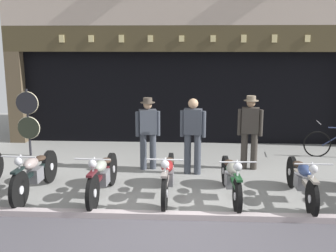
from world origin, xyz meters
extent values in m
cube|color=gray|center=(0.00, 5.00, -0.04)|extent=(21.91, 10.00, 0.08)
cube|color=#AC9EA0|center=(0.00, 0.08, 0.01)|extent=(21.91, 0.16, 0.18)
cube|color=black|center=(0.00, 7.30, 1.30)|extent=(9.11, 4.00, 2.60)
cube|color=brown|center=(-4.73, 5.18, 1.30)|extent=(0.44, 0.36, 2.60)
cube|color=black|center=(0.00, 5.55, 1.43)|extent=(8.72, 0.03, 2.18)
cube|color=#463C25|center=(0.00, 5.12, 2.95)|extent=(9.91, 0.24, 0.70)
cube|color=#DBC684|center=(-3.28, 4.99, 2.95)|extent=(0.14, 0.03, 0.20)
cube|color=#DBC684|center=(-2.47, 4.99, 2.95)|extent=(0.14, 0.03, 0.19)
cube|color=#DBC684|center=(-1.64, 4.99, 2.95)|extent=(0.14, 0.03, 0.20)
cube|color=#DBC684|center=(-0.85, 4.99, 2.95)|extent=(0.14, 0.03, 0.18)
cube|color=#DBC684|center=(-0.01, 4.99, 2.95)|extent=(0.14, 0.03, 0.16)
cube|color=#DBC684|center=(0.83, 4.99, 2.95)|extent=(0.14, 0.03, 0.18)
cube|color=#DBC684|center=(1.65, 4.99, 2.95)|extent=(0.14, 0.03, 0.20)
cube|color=#DBC684|center=(2.46, 4.99, 2.95)|extent=(0.14, 0.03, 0.21)
cube|color=#DBC684|center=(3.32, 4.99, 2.95)|extent=(0.14, 0.03, 0.19)
cylinder|color=black|center=(-2.71, 0.36, 0.34)|extent=(0.10, 0.67, 0.67)
cylinder|color=silver|center=(-2.71, 0.36, 0.34)|extent=(0.11, 0.15, 0.15)
cylinder|color=black|center=(-2.65, 1.73, 0.34)|extent=(0.11, 0.67, 0.67)
cylinder|color=silver|center=(-2.65, 1.73, 0.34)|extent=(0.12, 0.15, 0.15)
cube|color=black|center=(-2.68, 1.04, 0.46)|extent=(0.13, 1.26, 0.07)
cube|color=slate|center=(-2.68, 1.04, 0.39)|extent=(0.21, 0.33, 0.26)
ellipsoid|color=gray|center=(-2.69, 0.88, 0.66)|extent=(0.24, 0.47, 0.20)
ellipsoid|color=#38281E|center=(-2.67, 1.29, 0.64)|extent=(0.21, 0.31, 0.10)
cube|color=black|center=(-2.71, 0.36, 0.69)|extent=(0.12, 0.36, 0.04)
sphere|color=silver|center=(-2.71, 0.42, 0.84)|extent=(0.15, 0.15, 0.15)
cylinder|color=silver|center=(-2.71, 0.42, 0.92)|extent=(0.62, 0.05, 0.02)
cylinder|color=silver|center=(-2.71, 0.40, 0.63)|extent=(0.05, 0.25, 0.62)
cylinder|color=black|center=(-1.41, 0.29, 0.33)|extent=(0.10, 0.66, 0.66)
cylinder|color=silver|center=(-1.41, 0.29, 0.33)|extent=(0.11, 0.15, 0.14)
cylinder|color=black|center=(-1.34, 1.64, 0.33)|extent=(0.11, 0.66, 0.66)
cylinder|color=silver|center=(-1.34, 1.64, 0.33)|extent=(0.12, 0.15, 0.14)
cube|color=#4F181D|center=(-1.38, 0.97, 0.45)|extent=(0.13, 1.24, 0.07)
cube|color=slate|center=(-1.38, 0.97, 0.38)|extent=(0.22, 0.33, 0.26)
ellipsoid|color=gray|center=(-1.39, 0.80, 0.65)|extent=(0.24, 0.47, 0.20)
ellipsoid|color=#38281E|center=(-1.37, 1.21, 0.63)|extent=(0.21, 0.31, 0.10)
cube|color=#4F181D|center=(-1.41, 0.29, 0.68)|extent=(0.12, 0.36, 0.04)
sphere|color=silver|center=(-1.41, 0.35, 0.83)|extent=(0.15, 0.15, 0.15)
cylinder|color=silver|center=(-1.41, 0.35, 0.91)|extent=(0.62, 0.05, 0.02)
cylinder|color=silver|center=(-1.41, 0.33, 0.62)|extent=(0.05, 0.27, 0.61)
cylinder|color=black|center=(-0.19, 0.34, 0.33)|extent=(0.09, 0.66, 0.65)
cylinder|color=silver|center=(-0.19, 0.34, 0.33)|extent=(0.10, 0.15, 0.14)
cylinder|color=black|center=(-0.15, 1.73, 0.33)|extent=(0.10, 0.66, 0.65)
cylinder|color=silver|center=(-0.15, 1.73, 0.33)|extent=(0.11, 0.15, 0.14)
cube|color=gray|center=(-0.17, 1.03, 0.45)|extent=(0.11, 1.28, 0.07)
cube|color=slate|center=(-0.17, 1.03, 0.38)|extent=(0.21, 0.33, 0.26)
ellipsoid|color=maroon|center=(-0.17, 0.87, 0.65)|extent=(0.23, 0.47, 0.20)
ellipsoid|color=#38281E|center=(-0.16, 1.28, 0.63)|extent=(0.21, 0.31, 0.10)
cube|color=gray|center=(-0.19, 0.34, 0.67)|extent=(0.11, 0.36, 0.04)
sphere|color=silver|center=(-0.19, 0.40, 0.83)|extent=(0.15, 0.15, 0.15)
cylinder|color=silver|center=(-0.19, 0.40, 0.91)|extent=(0.62, 0.04, 0.02)
cylinder|color=silver|center=(-0.19, 0.38, 0.62)|extent=(0.04, 0.24, 0.62)
cylinder|color=black|center=(1.03, 0.33, 0.31)|extent=(0.11, 0.61, 0.61)
cylinder|color=silver|center=(1.03, 0.33, 0.31)|extent=(0.11, 0.14, 0.13)
cylinder|color=black|center=(0.95, 1.72, 0.31)|extent=(0.11, 0.62, 0.61)
cylinder|color=silver|center=(0.95, 1.72, 0.31)|extent=(0.12, 0.14, 0.13)
cube|color=#173F20|center=(0.99, 1.03, 0.43)|extent=(0.14, 1.28, 0.07)
cube|color=slate|center=(0.99, 1.03, 0.36)|extent=(0.22, 0.33, 0.26)
ellipsoid|color=gray|center=(1.00, 0.86, 0.63)|extent=(0.25, 0.47, 0.20)
ellipsoid|color=#38281E|center=(0.98, 1.28, 0.61)|extent=(0.22, 0.31, 0.10)
cube|color=#173F20|center=(1.03, 0.33, 0.63)|extent=(0.12, 0.37, 0.04)
sphere|color=silver|center=(1.03, 0.39, 0.81)|extent=(0.15, 0.15, 0.15)
cylinder|color=silver|center=(1.03, 0.39, 0.89)|extent=(0.62, 0.06, 0.02)
cylinder|color=silver|center=(1.03, 0.37, 0.60)|extent=(0.05, 0.29, 0.60)
cylinder|color=black|center=(2.25, 0.26, 0.31)|extent=(0.08, 0.62, 0.62)
cylinder|color=silver|center=(2.25, 0.26, 0.31)|extent=(0.10, 0.14, 0.14)
cylinder|color=black|center=(2.27, 1.71, 0.31)|extent=(0.09, 0.62, 0.62)
cylinder|color=silver|center=(2.27, 1.71, 0.31)|extent=(0.11, 0.14, 0.14)
cube|color=gray|center=(2.26, 0.99, 0.43)|extent=(0.09, 1.33, 0.07)
cube|color=slate|center=(2.26, 0.99, 0.36)|extent=(0.20, 0.32, 0.26)
ellipsoid|color=navy|center=(2.26, 0.81, 0.63)|extent=(0.23, 0.46, 0.20)
ellipsoid|color=#38281E|center=(2.26, 1.24, 0.61)|extent=(0.20, 0.30, 0.10)
cube|color=gray|center=(2.25, 0.26, 0.64)|extent=(0.11, 0.36, 0.04)
sphere|color=silver|center=(2.25, 0.32, 0.81)|extent=(0.15, 0.15, 0.15)
cylinder|color=silver|center=(2.25, 0.32, 0.89)|extent=(0.62, 0.03, 0.02)
cylinder|color=silver|center=(2.25, 0.30, 0.60)|extent=(0.04, 0.28, 0.60)
cylinder|color=#3D424C|center=(-0.60, 2.76, 0.42)|extent=(0.15, 0.15, 0.84)
cylinder|color=#3D424C|center=(-0.82, 2.71, 0.42)|extent=(0.15, 0.15, 0.84)
cube|color=#3D424C|center=(-0.71, 2.74, 1.10)|extent=(0.42, 0.30, 0.56)
cube|color=white|center=(-0.74, 2.85, 1.16)|extent=(0.14, 0.05, 0.31)
cube|color=black|center=(-0.74, 2.86, 1.15)|extent=(0.05, 0.02, 0.29)
cylinder|color=#3D424C|center=(-0.48, 2.79, 1.05)|extent=(0.09, 0.09, 0.56)
cylinder|color=#3D424C|center=(-0.94, 2.68, 1.05)|extent=(0.09, 0.09, 0.56)
sphere|color=tan|center=(-0.71, 2.74, 1.48)|extent=(0.19, 0.19, 0.19)
cylinder|color=#4C4238|center=(-0.71, 2.74, 1.54)|extent=(0.33, 0.33, 0.01)
cylinder|color=#4C4238|center=(-0.71, 2.74, 1.59)|extent=(0.20, 0.20, 0.11)
cylinder|color=#3D424C|center=(0.41, 2.42, 0.46)|extent=(0.15, 0.15, 0.91)
cylinder|color=#3D424C|center=(0.19, 2.45, 0.46)|extent=(0.15, 0.15, 0.91)
cube|color=#3D424C|center=(0.30, 2.44, 1.17)|extent=(0.40, 0.27, 0.55)
cube|color=silver|center=(0.31, 2.55, 1.24)|extent=(0.14, 0.04, 0.31)
cube|color=#47234C|center=(0.31, 2.56, 1.23)|extent=(0.05, 0.02, 0.29)
cylinder|color=#3D424C|center=(0.53, 2.41, 1.12)|extent=(0.09, 0.09, 0.57)
cylinder|color=#3D424C|center=(0.06, 2.47, 1.12)|extent=(0.09, 0.09, 0.57)
sphere|color=tan|center=(0.30, 2.44, 1.56)|extent=(0.22, 0.22, 0.22)
cylinder|color=#38332D|center=(1.69, 2.84, 0.43)|extent=(0.15, 0.15, 0.86)
cylinder|color=#38332D|center=(1.48, 2.87, 0.43)|extent=(0.15, 0.15, 0.86)
cube|color=#38332D|center=(1.59, 2.86, 1.13)|extent=(0.41, 0.28, 0.58)
cube|color=silver|center=(1.60, 2.97, 1.20)|extent=(0.14, 0.04, 0.33)
cube|color=#47234C|center=(1.61, 2.98, 1.19)|extent=(0.05, 0.02, 0.30)
cylinder|color=#38332D|center=(1.82, 2.82, 1.08)|extent=(0.09, 0.09, 0.60)
cylinder|color=#38332D|center=(1.35, 2.89, 1.08)|extent=(0.09, 0.09, 0.60)
sphere|color=#9E7A5B|center=(1.59, 2.86, 1.53)|extent=(0.19, 0.19, 0.19)
cylinder|color=#7F705B|center=(1.59, 2.86, 1.58)|extent=(0.33, 0.33, 0.01)
cylinder|color=#7F705B|center=(1.59, 2.86, 1.63)|extent=(0.20, 0.20, 0.11)
cylinder|color=#232328|center=(-3.84, 3.70, 0.85)|extent=(0.06, 0.06, 1.71)
cylinder|color=black|center=(-3.84, 3.68, 1.36)|extent=(0.56, 0.03, 0.56)
torus|color=beige|center=(-3.84, 3.70, 1.36)|extent=(0.58, 0.04, 0.58)
cylinder|color=#23281E|center=(-3.84, 3.68, 0.73)|extent=(0.56, 0.03, 0.56)
torus|color=beige|center=(-3.84, 3.70, 0.73)|extent=(0.58, 0.04, 0.58)
cube|color=beige|center=(1.74, 5.40, 1.74)|extent=(0.78, 0.02, 1.01)
cube|color=#511E19|center=(1.74, 5.39, 2.14)|extent=(0.78, 0.01, 0.20)
cube|color=beige|center=(2.73, 5.40, 1.77)|extent=(0.68, 0.02, 0.99)
cube|color=#1E3323|center=(2.73, 5.39, 2.16)|extent=(0.68, 0.01, 0.20)
torus|color=black|center=(3.46, 3.99, 0.32)|extent=(0.68, 0.10, 0.68)
cylinder|color=navy|center=(3.88, 3.95, 0.50)|extent=(0.62, 0.09, 0.45)
cylinder|color=silver|center=(3.46, 3.99, 0.88)|extent=(0.07, 0.50, 0.02)
camera|label=1|loc=(0.21, -6.14, 2.82)|focal=43.31mm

